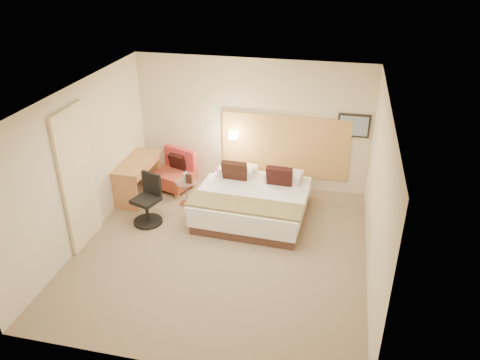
% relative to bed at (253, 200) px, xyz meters
% --- Properties ---
extents(floor, '(4.80, 5.00, 0.02)m').
position_rel_bed_xyz_m(floor, '(-0.30, -1.22, -0.33)').
color(floor, '#806E56').
rests_on(floor, ground).
extents(ceiling, '(4.80, 5.00, 0.02)m').
position_rel_bed_xyz_m(ceiling, '(-0.30, -1.22, 2.39)').
color(ceiling, white).
rests_on(ceiling, floor).
extents(wall_back, '(4.80, 0.02, 2.70)m').
position_rel_bed_xyz_m(wall_back, '(-0.30, 1.29, 1.03)').
color(wall_back, beige).
rests_on(wall_back, floor).
extents(wall_front, '(4.80, 0.02, 2.70)m').
position_rel_bed_xyz_m(wall_front, '(-0.30, -3.73, 1.03)').
color(wall_front, beige).
rests_on(wall_front, floor).
extents(wall_left, '(0.02, 5.00, 2.70)m').
position_rel_bed_xyz_m(wall_left, '(-2.71, -1.22, 1.03)').
color(wall_left, beige).
rests_on(wall_left, floor).
extents(wall_right, '(0.02, 5.00, 2.70)m').
position_rel_bed_xyz_m(wall_right, '(2.11, -1.22, 1.03)').
color(wall_right, beige).
rests_on(wall_right, floor).
extents(headboard_panel, '(2.60, 0.04, 1.30)m').
position_rel_bed_xyz_m(headboard_panel, '(0.40, 1.25, 0.63)').
color(headboard_panel, tan).
rests_on(headboard_panel, wall_back).
extents(art_frame, '(0.62, 0.03, 0.47)m').
position_rel_bed_xyz_m(art_frame, '(1.72, 1.26, 1.18)').
color(art_frame, black).
rests_on(art_frame, wall_back).
extents(art_canvas, '(0.54, 0.01, 0.39)m').
position_rel_bed_xyz_m(art_canvas, '(1.72, 1.24, 1.18)').
color(art_canvas, gray).
rests_on(art_canvas, wall_back).
extents(lamp_arm, '(0.02, 0.12, 0.02)m').
position_rel_bed_xyz_m(lamp_arm, '(-0.65, 1.20, 0.83)').
color(lamp_arm, white).
rests_on(lamp_arm, wall_back).
extents(lamp_shade, '(0.15, 0.15, 0.15)m').
position_rel_bed_xyz_m(lamp_shade, '(-0.65, 1.14, 0.83)').
color(lamp_shade, '#F8E7C2').
rests_on(lamp_shade, wall_back).
extents(curtain, '(0.06, 0.90, 2.42)m').
position_rel_bed_xyz_m(curtain, '(-2.66, -1.47, 0.90)').
color(curtain, beige).
rests_on(curtain, wall_left).
extents(bottle_a, '(0.06, 0.06, 0.18)m').
position_rel_bed_xyz_m(bottle_a, '(-1.40, 0.16, 0.26)').
color(bottle_a, '#92CBE3').
rests_on(bottle_a, side_table).
extents(bottle_b, '(0.06, 0.06, 0.18)m').
position_rel_bed_xyz_m(bottle_b, '(-1.38, 0.20, 0.26)').
color(bottle_b, '#93CCE3').
rests_on(bottle_b, side_table).
extents(menu_folder, '(0.12, 0.05, 0.19)m').
position_rel_bed_xyz_m(menu_folder, '(-1.29, 0.09, 0.27)').
color(menu_folder, '#3A1E17').
rests_on(menu_folder, side_table).
extents(bed, '(2.08, 2.03, 0.98)m').
position_rel_bed_xyz_m(bed, '(0.00, 0.00, 0.00)').
color(bed, '#482B24').
rests_on(bed, floor).
extents(lounge_chair, '(0.95, 0.89, 0.82)m').
position_rel_bed_xyz_m(lounge_chair, '(-1.83, 0.75, 0.01)').
color(lounge_chair, '#AB7250').
rests_on(lounge_chair, floor).
extents(side_table, '(0.48, 0.48, 0.49)m').
position_rel_bed_xyz_m(side_table, '(-1.36, 0.13, -0.04)').
color(side_table, silver).
rests_on(side_table, floor).
extents(desk, '(0.59, 1.27, 0.79)m').
position_rel_bed_xyz_m(desk, '(-2.41, 0.23, 0.30)').
color(desk, '#A67B41').
rests_on(desk, floor).
extents(desk_chair, '(0.68, 0.68, 0.95)m').
position_rel_bed_xyz_m(desk_chair, '(-1.84, -0.65, 0.07)').
color(desk_chair, black).
rests_on(desk_chair, floor).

